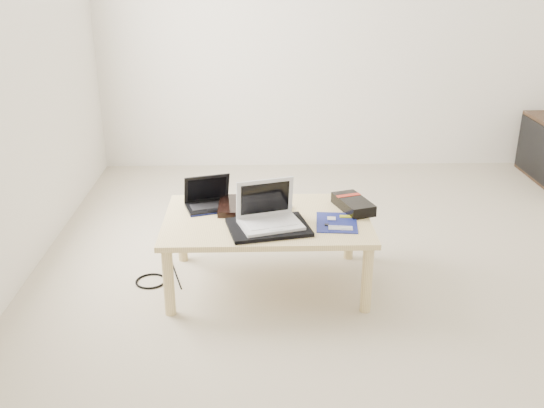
{
  "coord_description": "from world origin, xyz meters",
  "views": [
    {
      "loc": [
        -0.69,
        -3.1,
        1.68
      ],
      "look_at": [
        -0.61,
        -0.11,
        0.48
      ],
      "focal_mm": 40.0,
      "sensor_mm": 36.0,
      "label": 1
    }
  ],
  "objects_px": {
    "gpu_box": "(353,204)",
    "netbook": "(209,201)",
    "white_laptop": "(269,215)",
    "coffee_table": "(267,226)"
  },
  "relations": [
    {
      "from": "coffee_table",
      "to": "white_laptop",
      "type": "bearing_deg",
      "value": -86.42
    },
    {
      "from": "white_laptop",
      "to": "netbook",
      "type": "bearing_deg",
      "value": 139.42
    },
    {
      "from": "gpu_box",
      "to": "netbook",
      "type": "bearing_deg",
      "value": 176.22
    },
    {
      "from": "coffee_table",
      "to": "white_laptop",
      "type": "distance_m",
      "value": 0.17
    },
    {
      "from": "white_laptop",
      "to": "gpu_box",
      "type": "height_order",
      "value": "white_laptop"
    },
    {
      "from": "netbook",
      "to": "white_laptop",
      "type": "xyz_separation_m",
      "value": [
        0.33,
        -0.28,
        0.03
      ]
    },
    {
      "from": "gpu_box",
      "to": "coffee_table",
      "type": "bearing_deg",
      "value": -167.46
    },
    {
      "from": "coffee_table",
      "to": "netbook",
      "type": "xyz_separation_m",
      "value": [
        -0.32,
        0.16,
        0.09
      ]
    },
    {
      "from": "coffee_table",
      "to": "white_laptop",
      "type": "height_order",
      "value": "white_laptop"
    },
    {
      "from": "white_laptop",
      "to": "gpu_box",
      "type": "bearing_deg",
      "value": 25.69
    }
  ]
}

